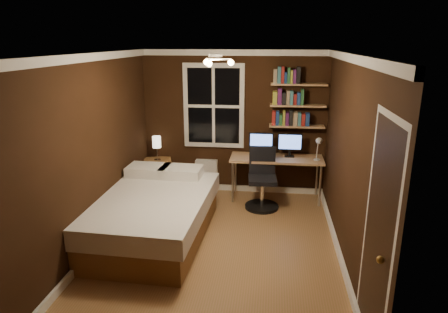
# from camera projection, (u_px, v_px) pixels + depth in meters

# --- Properties ---
(floor) EXTENTS (4.20, 4.20, 0.00)m
(floor) POSITION_uv_depth(u_px,v_px,m) (218.00, 246.00, 5.34)
(floor) COLOR brown
(floor) RESTS_ON ground
(wall_back) EXTENTS (3.20, 0.04, 2.50)m
(wall_back) POSITION_uv_depth(u_px,v_px,m) (234.00, 123.00, 6.99)
(wall_back) COLOR black
(wall_back) RESTS_ON ground
(wall_left) EXTENTS (0.04, 4.20, 2.50)m
(wall_left) POSITION_uv_depth(u_px,v_px,m) (95.00, 152.00, 5.18)
(wall_left) COLOR black
(wall_left) RESTS_ON ground
(wall_right) EXTENTS (0.04, 4.20, 2.50)m
(wall_right) POSITION_uv_depth(u_px,v_px,m) (349.00, 161.00, 4.80)
(wall_right) COLOR black
(wall_right) RESTS_ON ground
(ceiling) EXTENTS (3.20, 4.20, 0.02)m
(ceiling) POSITION_uv_depth(u_px,v_px,m) (217.00, 54.00, 4.64)
(ceiling) COLOR white
(ceiling) RESTS_ON wall_back
(window) EXTENTS (1.06, 0.06, 1.46)m
(window) POSITION_uv_depth(u_px,v_px,m) (214.00, 106.00, 6.92)
(window) COLOR silver
(window) RESTS_ON wall_back
(door) EXTENTS (0.03, 0.82, 2.05)m
(door) POSITION_uv_depth(u_px,v_px,m) (377.00, 239.00, 3.39)
(door) COLOR black
(door) RESTS_ON ground
(door_knob) EXTENTS (0.06, 0.06, 0.06)m
(door_knob) POSITION_uv_depth(u_px,v_px,m) (380.00, 260.00, 3.12)
(door_knob) COLOR #B4893D
(door_knob) RESTS_ON door
(ceiling_fixture) EXTENTS (0.44, 0.44, 0.18)m
(ceiling_fixture) POSITION_uv_depth(u_px,v_px,m) (216.00, 63.00, 4.57)
(ceiling_fixture) COLOR beige
(ceiling_fixture) RESTS_ON ceiling
(bookshelf_lower) EXTENTS (0.92, 0.22, 0.03)m
(bookshelf_lower) POSITION_uv_depth(u_px,v_px,m) (297.00, 126.00, 6.75)
(bookshelf_lower) COLOR #9C774B
(bookshelf_lower) RESTS_ON wall_back
(books_row_lower) EXTENTS (0.60, 0.16, 0.23)m
(books_row_lower) POSITION_uv_depth(u_px,v_px,m) (297.00, 119.00, 6.71)
(books_row_lower) COLOR maroon
(books_row_lower) RESTS_ON bookshelf_lower
(bookshelf_middle) EXTENTS (0.92, 0.22, 0.03)m
(bookshelf_middle) POSITION_uv_depth(u_px,v_px,m) (298.00, 106.00, 6.65)
(bookshelf_middle) COLOR #9C774B
(bookshelf_middle) RESTS_ON wall_back
(books_row_middle) EXTENTS (0.48, 0.16, 0.23)m
(books_row_middle) POSITION_uv_depth(u_px,v_px,m) (298.00, 98.00, 6.62)
(books_row_middle) COLOR navy
(books_row_middle) RESTS_ON bookshelf_middle
(bookshelf_upper) EXTENTS (0.92, 0.22, 0.03)m
(bookshelf_upper) POSITION_uv_depth(u_px,v_px,m) (299.00, 84.00, 6.55)
(bookshelf_upper) COLOR #9C774B
(bookshelf_upper) RESTS_ON wall_back
(books_row_upper) EXTENTS (0.48, 0.16, 0.23)m
(books_row_upper) POSITION_uv_depth(u_px,v_px,m) (299.00, 76.00, 6.52)
(books_row_upper) COLOR #2A6234
(books_row_upper) RESTS_ON bookshelf_upper
(bed) EXTENTS (1.71, 2.32, 0.77)m
(bed) POSITION_uv_depth(u_px,v_px,m) (148.00, 214.00, 5.53)
(bed) COLOR brown
(bed) RESTS_ON ground
(nightstand) EXTENTS (0.60, 0.60, 0.59)m
(nightstand) POSITION_uv_depth(u_px,v_px,m) (158.00, 176.00, 7.18)
(nightstand) COLOR brown
(nightstand) RESTS_ON ground
(bedside_lamp) EXTENTS (0.15, 0.15, 0.43)m
(bedside_lamp) POSITION_uv_depth(u_px,v_px,m) (157.00, 148.00, 7.04)
(bedside_lamp) COLOR white
(bedside_lamp) RESTS_ON nightstand
(radiator) EXTENTS (0.39, 0.14, 0.59)m
(radiator) POSITION_uv_depth(u_px,v_px,m) (207.00, 176.00, 7.22)
(radiator) COLOR silver
(radiator) RESTS_ON ground
(desk) EXTENTS (1.56, 0.58, 0.74)m
(desk) POSITION_uv_depth(u_px,v_px,m) (276.00, 161.00, 6.77)
(desk) COLOR #9C774B
(desk) RESTS_ON ground
(monitor_left) EXTENTS (0.42, 0.12, 0.40)m
(monitor_left) POSITION_uv_depth(u_px,v_px,m) (261.00, 144.00, 6.80)
(monitor_left) COLOR black
(monitor_left) RESTS_ON desk
(monitor_right) EXTENTS (0.42, 0.12, 0.40)m
(monitor_right) POSITION_uv_depth(u_px,v_px,m) (290.00, 145.00, 6.74)
(monitor_right) COLOR black
(monitor_right) RESTS_ON desk
(desk_lamp) EXTENTS (0.14, 0.32, 0.44)m
(desk_lamp) POSITION_uv_depth(u_px,v_px,m) (318.00, 149.00, 6.46)
(desk_lamp) COLOR silver
(desk_lamp) RESTS_ON desk
(office_chair) EXTENTS (0.55, 0.55, 0.99)m
(office_chair) POSITION_uv_depth(u_px,v_px,m) (262.00, 185.00, 6.50)
(office_chair) COLOR black
(office_chair) RESTS_ON ground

